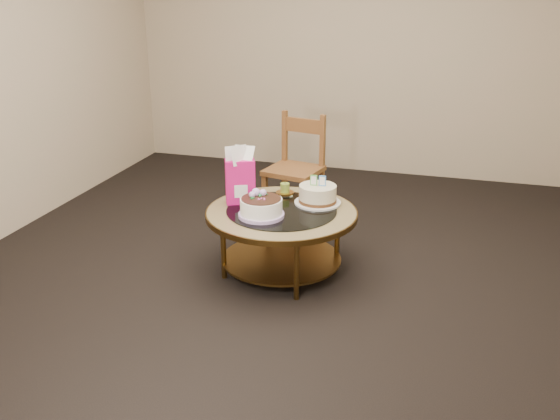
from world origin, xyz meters
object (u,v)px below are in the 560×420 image
(decorated_cake, at_px, (261,208))
(cream_cake, at_px, (318,195))
(gift_bag, at_px, (240,175))
(coffee_table, at_px, (282,221))
(dining_chair, at_px, (296,168))

(decorated_cake, bearing_deg, cream_cake, 49.02)
(gift_bag, bearing_deg, decorated_cake, -68.62)
(coffee_table, distance_m, gift_bag, 0.42)
(coffee_table, distance_m, dining_chair, 1.00)
(coffee_table, bearing_deg, decorated_cake, -121.71)
(decorated_cake, bearing_deg, dining_chair, 93.71)
(decorated_cake, distance_m, cream_cake, 0.45)
(coffee_table, relative_size, decorated_cake, 3.41)
(decorated_cake, xyz_separation_m, gift_bag, (-0.22, 0.21, 0.14))
(cream_cake, relative_size, dining_chair, 0.36)
(coffee_table, height_order, gift_bag, gift_bag)
(coffee_table, height_order, cream_cake, cream_cake)
(decorated_cake, bearing_deg, gift_bag, 135.91)
(dining_chair, bearing_deg, decorated_cake, -74.73)
(decorated_cake, xyz_separation_m, cream_cake, (0.30, 0.34, 0.01))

